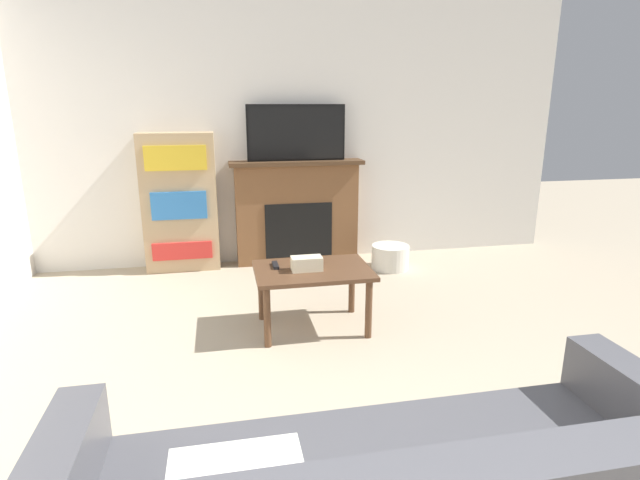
% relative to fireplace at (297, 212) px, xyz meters
% --- Properties ---
extents(wall_back, '(5.99, 0.06, 2.70)m').
position_rel_fireplace_xyz_m(wall_back, '(-0.11, 0.14, 0.81)').
color(wall_back, silver).
rests_on(wall_back, ground_plane).
extents(fireplace, '(1.36, 0.28, 1.07)m').
position_rel_fireplace_xyz_m(fireplace, '(0.00, 0.00, 0.00)').
color(fireplace, brown).
rests_on(fireplace, ground_plane).
extents(tv, '(0.99, 0.03, 0.55)m').
position_rel_fireplace_xyz_m(tv, '(-0.00, -0.02, 0.81)').
color(tv, black).
rests_on(tv, fireplace).
extents(coffee_table, '(0.84, 0.59, 0.47)m').
position_rel_fireplace_xyz_m(coffee_table, '(-0.14, -1.65, -0.14)').
color(coffee_table, brown).
rests_on(coffee_table, ground_plane).
extents(tissue_box, '(0.22, 0.12, 0.10)m').
position_rel_fireplace_xyz_m(tissue_box, '(-0.19, -1.68, -0.02)').
color(tissue_box, beige).
rests_on(tissue_box, coffee_table).
extents(remote_control, '(0.04, 0.15, 0.02)m').
position_rel_fireplace_xyz_m(remote_control, '(-0.40, -1.56, -0.06)').
color(remote_control, black).
rests_on(remote_control, coffee_table).
extents(bookshelf, '(0.71, 0.29, 1.36)m').
position_rel_fireplace_xyz_m(bookshelf, '(-1.17, -0.02, 0.14)').
color(bookshelf, tan).
rests_on(bookshelf, ground_plane).
extents(storage_basket, '(0.38, 0.38, 0.24)m').
position_rel_fireplace_xyz_m(storage_basket, '(0.88, -0.43, -0.42)').
color(storage_basket, silver).
rests_on(storage_basket, ground_plane).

